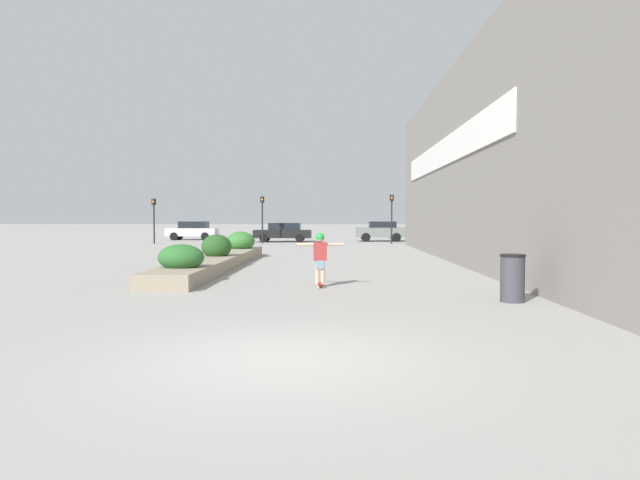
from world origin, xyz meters
TOP-DOWN VIEW (x-y plane):
  - ground_plane at (0.00, 0.00)m, footprint 300.00×300.00m
  - building_wall_right at (5.90, 13.97)m, footprint 0.67×36.45m
  - planter_box at (-3.72, 14.11)m, footprint 1.50×14.48m
  - skateboard at (0.32, 7.93)m, footprint 0.23×0.77m
  - skateboarder at (0.32, 7.93)m, footprint 1.29×0.24m
  - trash_bin at (4.70, 5.29)m, footprint 0.56×0.56m
  - car_leftmost at (4.34, 37.58)m, footprint 3.82×1.89m
  - car_center_left at (-3.27, 36.35)m, footprint 4.40×1.92m
  - car_center_right at (-11.24, 39.97)m, footprint 4.17×1.84m
  - car_rightmost at (12.53, 37.67)m, footprint 4.44×1.86m
  - traffic_light_left at (-4.54, 33.61)m, footprint 0.28×0.30m
  - traffic_light_right at (4.77, 33.28)m, footprint 0.28×0.30m
  - traffic_light_far_left at (-12.37, 33.31)m, footprint 0.28×0.30m

SIDE VIEW (x-z plane):
  - ground_plane at x=0.00m, z-range 0.00..0.00m
  - skateboard at x=0.32m, z-range 0.02..0.12m
  - planter_box at x=-3.72m, z-range -0.25..1.01m
  - trash_bin at x=4.70m, z-range 0.00..1.07m
  - car_center_left at x=-3.27m, z-range 0.04..1.51m
  - car_center_right at x=-11.24m, z-range 0.03..1.59m
  - car_rightmost at x=12.53m, z-range 0.03..1.61m
  - car_leftmost at x=4.34m, z-range 0.05..1.62m
  - skateboarder at x=0.32m, z-range 0.24..1.62m
  - traffic_light_far_left at x=-12.37m, z-range 0.61..3.86m
  - traffic_light_left at x=-4.54m, z-range 0.62..4.03m
  - traffic_light_right at x=4.77m, z-range 0.64..4.16m
  - building_wall_right at x=5.90m, z-range 0.01..8.23m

